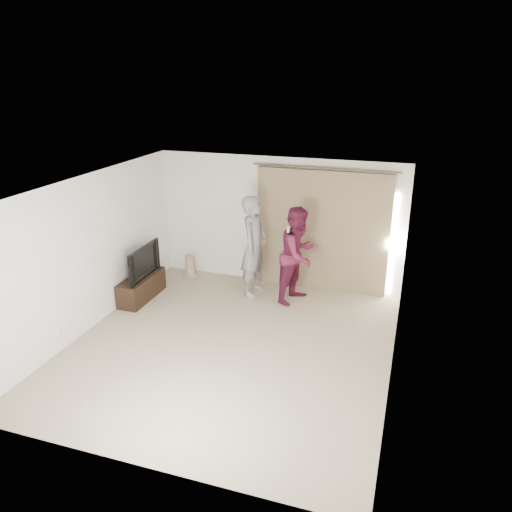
# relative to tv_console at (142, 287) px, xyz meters

# --- Properties ---
(floor) EXTENTS (5.50, 5.50, 0.00)m
(floor) POSITION_rel_tv_console_xyz_m (2.27, -1.13, -0.23)
(floor) COLOR tan
(floor) RESTS_ON ground
(wall_back) EXTENTS (5.00, 0.04, 2.60)m
(wall_back) POSITION_rel_tv_console_xyz_m (2.27, 1.62, 1.07)
(wall_back) COLOR white
(wall_back) RESTS_ON ground
(wall_left) EXTENTS (0.04, 5.50, 2.60)m
(wall_left) POSITION_rel_tv_console_xyz_m (-0.23, -1.13, 1.07)
(wall_left) COLOR white
(wall_left) RESTS_ON ground
(ceiling) EXTENTS (5.00, 5.50, 0.01)m
(ceiling) POSITION_rel_tv_console_xyz_m (2.27, -1.13, 2.37)
(ceiling) COLOR silver
(ceiling) RESTS_ON wall_back
(curtain) EXTENTS (2.80, 0.11, 2.46)m
(curtain) POSITION_rel_tv_console_xyz_m (3.18, 1.55, 0.97)
(curtain) COLOR #947D5B
(curtain) RESTS_ON ground
(tv_console) EXTENTS (0.41, 1.19, 0.46)m
(tv_console) POSITION_rel_tv_console_xyz_m (0.00, 0.00, 0.00)
(tv_console) COLOR black
(tv_console) RESTS_ON ground
(tv) EXTENTS (0.16, 1.08, 0.62)m
(tv) POSITION_rel_tv_console_xyz_m (0.00, 0.00, 0.54)
(tv) COLOR black
(tv) RESTS_ON tv_console
(scratching_post) EXTENTS (0.35, 0.35, 0.47)m
(scratching_post) POSITION_rel_tv_console_xyz_m (0.43, 1.27, -0.04)
(scratching_post) COLOR tan
(scratching_post) RESTS_ON ground
(person_man) EXTENTS (0.53, 0.76, 1.98)m
(person_man) POSITION_rel_tv_console_xyz_m (2.00, 0.87, 0.76)
(person_man) COLOR gray
(person_man) RESTS_ON ground
(person_woman) EXTENTS (0.95, 1.08, 1.84)m
(person_woman) POSITION_rel_tv_console_xyz_m (2.87, 0.87, 0.69)
(person_woman) COLOR #5C1932
(person_woman) RESTS_ON ground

